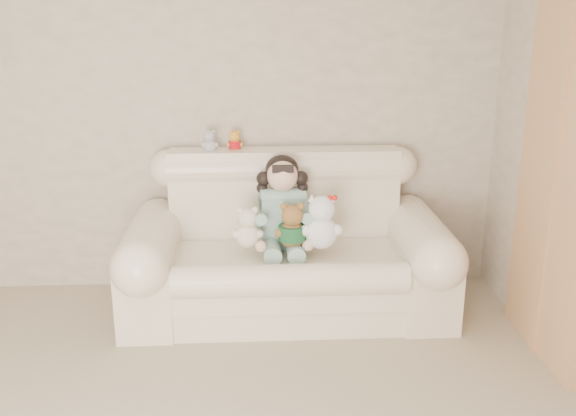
{
  "coord_description": "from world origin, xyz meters",
  "views": [
    {
      "loc": [
        0.55,
        -1.99,
        1.95
      ],
      "look_at": [
        0.76,
        1.9,
        0.75
      ],
      "focal_mm": 40.84,
      "sensor_mm": 36.0,
      "label": 1
    }
  ],
  "objects_px": {
    "sofa": "(287,238)",
    "seated_child": "(282,202)",
    "cream_teddy": "(248,224)",
    "brown_teddy": "(292,221)",
    "white_cat": "(322,216)"
  },
  "relations": [
    {
      "from": "brown_teddy",
      "to": "cream_teddy",
      "type": "xyz_separation_m",
      "value": [
        -0.28,
        0.02,
        -0.02
      ]
    },
    {
      "from": "brown_teddy",
      "to": "white_cat",
      "type": "height_order",
      "value": "white_cat"
    },
    {
      "from": "sofa",
      "to": "seated_child",
      "type": "xyz_separation_m",
      "value": [
        -0.03,
        0.08,
        0.22
      ]
    },
    {
      "from": "white_cat",
      "to": "cream_teddy",
      "type": "bearing_deg",
      "value": -179.34
    },
    {
      "from": "sofa",
      "to": "cream_teddy",
      "type": "xyz_separation_m",
      "value": [
        -0.25,
        -0.11,
        0.14
      ]
    },
    {
      "from": "white_cat",
      "to": "cream_teddy",
      "type": "distance_m",
      "value": 0.46
    },
    {
      "from": "cream_teddy",
      "to": "brown_teddy",
      "type": "bearing_deg",
      "value": -9.48
    },
    {
      "from": "brown_teddy",
      "to": "cream_teddy",
      "type": "bearing_deg",
      "value": 176.65
    },
    {
      "from": "white_cat",
      "to": "sofa",
      "type": "bearing_deg",
      "value": 149.8
    },
    {
      "from": "sofa",
      "to": "seated_child",
      "type": "distance_m",
      "value": 0.24
    },
    {
      "from": "seated_child",
      "to": "cream_teddy",
      "type": "bearing_deg",
      "value": -147.87
    },
    {
      "from": "seated_child",
      "to": "sofa",
      "type": "bearing_deg",
      "value": -79.63
    },
    {
      "from": "sofa",
      "to": "cream_teddy",
      "type": "height_order",
      "value": "sofa"
    },
    {
      "from": "cream_teddy",
      "to": "seated_child",
      "type": "bearing_deg",
      "value": 34.27
    },
    {
      "from": "seated_child",
      "to": "white_cat",
      "type": "height_order",
      "value": "seated_child"
    }
  ]
}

